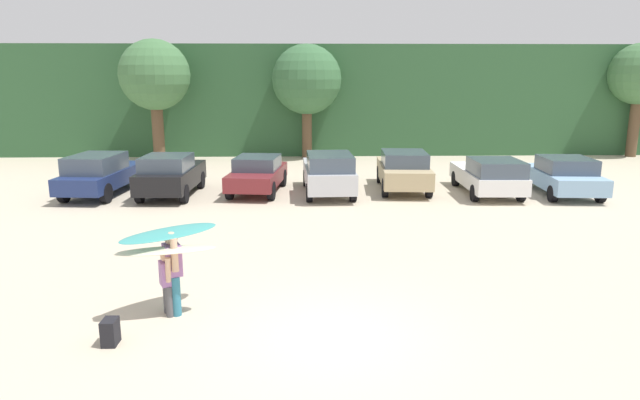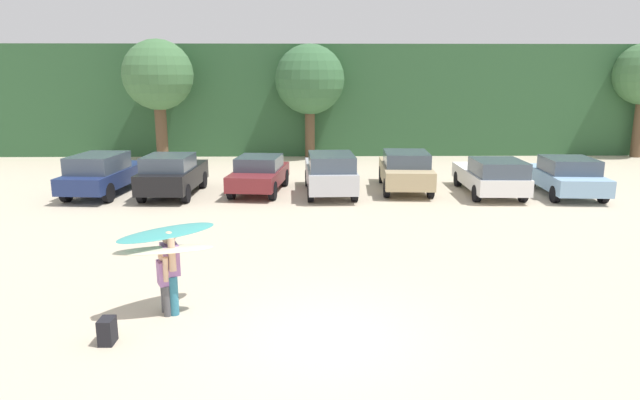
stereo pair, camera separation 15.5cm
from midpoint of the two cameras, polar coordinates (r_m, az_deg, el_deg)
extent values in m
plane|color=beige|center=(10.04, 1.03, -13.78)|extent=(120.00, 120.00, 0.00)
cube|color=#2D5633|center=(37.39, -0.53, 10.48)|extent=(108.00, 12.00, 6.18)
cylinder|color=brown|center=(30.77, -15.77, 6.57)|extent=(0.61, 0.61, 2.98)
sphere|color=#427042|center=(30.63, -16.11, 12.21)|extent=(3.63, 3.63, 3.63)
cylinder|color=brown|center=(30.85, -0.89, 6.78)|extent=(0.54, 0.54, 2.69)
sphere|color=#38663D|center=(30.70, -0.91, 12.25)|extent=(3.75, 3.75, 3.75)
cylinder|color=brown|center=(36.02, 29.91, 6.32)|extent=(0.57, 0.57, 3.15)
cube|color=navy|center=(22.97, -20.94, 2.23)|extent=(2.12, 4.77, 0.60)
cube|color=#3F4C5B|center=(22.43, -21.59, 3.56)|extent=(1.79, 2.49, 0.64)
cylinder|color=black|center=(24.71, -21.06, 2.19)|extent=(0.28, 0.74, 0.72)
cylinder|color=black|center=(24.10, -17.71, 2.19)|extent=(0.28, 0.74, 0.72)
cylinder|color=black|center=(22.03, -24.36, 0.73)|extent=(0.28, 0.74, 0.72)
cylinder|color=black|center=(21.34, -20.68, 0.69)|extent=(0.28, 0.74, 0.72)
cube|color=black|center=(21.93, -14.56, 2.31)|extent=(1.92, 4.21, 0.72)
cube|color=#3F4C5B|center=(21.30, -15.05, 3.72)|extent=(1.70, 2.01, 0.54)
cylinder|color=black|center=(23.51, -15.51, 2.03)|extent=(0.24, 0.69, 0.68)
cylinder|color=black|center=(23.10, -11.71, 2.05)|extent=(0.24, 0.69, 0.68)
cylinder|color=black|center=(20.95, -17.59, 0.65)|extent=(0.24, 0.69, 0.68)
cylinder|color=black|center=(20.49, -13.36, 0.65)|extent=(0.24, 0.69, 0.68)
cube|color=maroon|center=(21.85, -6.03, 2.42)|extent=(2.20, 4.27, 0.57)
cube|color=#3F4C5B|center=(21.79, -6.04, 3.82)|extent=(1.81, 2.09, 0.50)
cylinder|color=black|center=(23.37, -7.21, 2.35)|extent=(0.30, 0.72, 0.70)
cylinder|color=black|center=(23.07, -3.44, 2.30)|extent=(0.30, 0.72, 0.70)
cylinder|color=black|center=(20.79, -8.86, 1.03)|extent=(0.30, 0.72, 0.70)
cylinder|color=black|center=(20.45, -4.64, 0.95)|extent=(0.30, 0.72, 0.70)
cube|color=silver|center=(21.51, 1.21, 2.55)|extent=(1.92, 4.57, 0.75)
cube|color=#3F4C5B|center=(20.60, 1.39, 3.95)|extent=(1.71, 2.46, 0.57)
cylinder|color=black|center=(22.99, -1.05, 2.26)|extent=(0.24, 0.68, 0.68)
cylinder|color=black|center=(23.10, 2.89, 2.29)|extent=(0.24, 0.68, 0.68)
cylinder|color=black|center=(20.07, -0.74, 0.74)|extent=(0.24, 0.68, 0.68)
cylinder|color=black|center=(20.20, 3.76, 0.79)|extent=(0.24, 0.68, 0.68)
cube|color=tan|center=(22.44, 8.89, 2.78)|extent=(2.10, 4.54, 0.68)
cube|color=#3F4C5B|center=(22.06, 9.02, 4.21)|extent=(1.81, 2.28, 0.53)
cylinder|color=black|center=(23.86, 6.54, 2.60)|extent=(0.27, 0.73, 0.72)
cylinder|color=black|center=(24.03, 10.43, 2.55)|extent=(0.27, 0.73, 0.72)
cylinder|color=black|center=(21.00, 7.06, 1.22)|extent=(0.27, 0.73, 0.72)
cylinder|color=black|center=(21.18, 11.46, 1.17)|extent=(0.27, 0.73, 0.72)
cube|color=white|center=(22.48, 17.08, 2.16)|extent=(1.98, 4.47, 0.60)
cube|color=#3F4C5B|center=(21.37, 17.98, 3.16)|extent=(1.76, 2.14, 0.56)
cylinder|color=black|center=(23.70, 14.11, 2.12)|extent=(0.24, 0.62, 0.62)
cylinder|color=black|center=(24.14, 17.97, 2.07)|extent=(0.24, 0.62, 0.62)
cylinder|color=black|center=(20.92, 15.95, 0.66)|extent=(0.24, 0.62, 0.62)
cylinder|color=black|center=(21.43, 20.26, 0.63)|extent=(0.24, 0.62, 0.62)
cube|color=#84ADD1|center=(23.23, 24.03, 1.94)|extent=(2.17, 4.21, 0.60)
cube|color=#3F4C5B|center=(22.98, 24.31, 3.27)|extent=(1.87, 2.11, 0.55)
cylinder|color=black|center=(24.25, 20.99, 1.88)|extent=(0.26, 0.62, 0.61)
cylinder|color=black|center=(24.83, 24.71, 1.79)|extent=(0.26, 0.62, 0.61)
cylinder|color=black|center=(21.75, 23.12, 0.55)|extent=(0.26, 0.62, 0.61)
cylinder|color=black|center=(22.39, 27.19, 0.48)|extent=(0.26, 0.62, 0.61)
cylinder|color=teal|center=(11.05, -14.37, -9.45)|extent=(0.18, 0.18, 0.77)
cylinder|color=teal|center=(11.30, -14.67, -8.96)|extent=(0.18, 0.18, 0.77)
cube|color=#9966A5|center=(10.94, -14.72, -5.87)|extent=(0.44, 0.48, 0.59)
sphere|color=#D8AD8C|center=(10.82, -14.84, -3.76)|extent=(0.25, 0.25, 0.25)
cylinder|color=#D8AD8C|center=(10.69, -14.52, -5.42)|extent=(0.20, 0.22, 0.63)
cylinder|color=#D8AD8C|center=(11.10, -15.00, -4.78)|extent=(0.20, 0.22, 0.63)
cylinder|color=#4C4C51|center=(11.05, -15.00, -9.96)|extent=(0.14, 0.14, 0.60)
cylinder|color=#4C4C51|center=(11.25, -15.23, -9.56)|extent=(0.14, 0.14, 0.60)
cube|color=#9966A5|center=(10.96, -15.27, -7.19)|extent=(0.34, 0.38, 0.46)
sphere|color=#D8AD8C|center=(10.86, -15.37, -5.57)|extent=(0.19, 0.19, 0.19)
cylinder|color=#D8AD8C|center=(10.77, -15.13, -6.87)|extent=(0.17, 0.20, 0.50)
cylinder|color=#D8AD8C|center=(11.08, -15.48, -6.33)|extent=(0.23, 0.33, 0.48)
ellipsoid|color=teal|center=(10.86, -14.95, -3.24)|extent=(1.86, 1.70, 0.15)
ellipsoid|color=beige|center=(10.67, -15.37, -4.95)|extent=(1.90, 0.90, 0.07)
cube|color=black|center=(10.33, -20.54, -12.44)|extent=(0.24, 0.34, 0.45)
camera|label=1|loc=(0.08, -89.71, 0.06)|focal=31.26mm
camera|label=2|loc=(0.08, 90.29, -0.06)|focal=31.26mm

